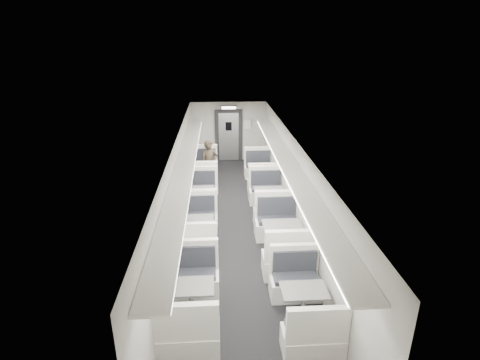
{
  "coord_description": "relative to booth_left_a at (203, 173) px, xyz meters",
  "views": [
    {
      "loc": [
        -0.46,
        -8.88,
        4.84
      ],
      "look_at": [
        0.13,
        0.56,
        1.19
      ],
      "focal_mm": 28.0,
      "sensor_mm": 36.0,
      "label": 1
    }
  ],
  "objects": [
    {
      "name": "luggage_rack_left",
      "position": [
        -0.24,
        -3.68,
        1.54
      ],
      "size": [
        0.46,
        10.4,
        0.09
      ],
      "color": "white",
      "rests_on": "room"
    },
    {
      "name": "booth_left_d",
      "position": [
        0.0,
        -6.73,
        -0.01
      ],
      "size": [
        1.02,
        2.06,
        1.1
      ],
      "color": "white",
      "rests_on": "room"
    },
    {
      "name": "wall_notice",
      "position": [
        1.75,
        2.54,
        1.12
      ],
      "size": [
        0.32,
        0.02,
        0.4
      ],
      "primitive_type": "cube",
      "color": "silver",
      "rests_on": "room"
    },
    {
      "name": "booth_left_a",
      "position": [
        0.0,
        0.0,
        0.0
      ],
      "size": [
        1.04,
        2.12,
        1.13
      ],
      "color": "white",
      "rests_on": "room"
    },
    {
      "name": "booth_right_a",
      "position": [
        2.0,
        -0.23,
        -0.01
      ],
      "size": [
        1.0,
        2.03,
        1.09
      ],
      "color": "white",
      "rests_on": "room"
    },
    {
      "name": "exit_sign",
      "position": [
        1.0,
        2.06,
        1.9
      ],
      "size": [
        0.62,
        0.12,
        0.16
      ],
      "color": "black",
      "rests_on": "room"
    },
    {
      "name": "luggage_rack_right",
      "position": [
        2.24,
        -3.68,
        1.54
      ],
      "size": [
        0.46,
        10.4,
        0.09
      ],
      "color": "white",
      "rests_on": "room"
    },
    {
      "name": "passenger",
      "position": [
        0.25,
        -0.23,
        0.42
      ],
      "size": [
        0.65,
        0.49,
        1.6
      ],
      "primitive_type": "imported",
      "rotation": [
        0.0,
        0.0,
        0.19
      ],
      "color": "black",
      "rests_on": "room"
    },
    {
      "name": "window_d",
      "position": [
        -0.49,
        -6.58,
        0.97
      ],
      "size": [
        0.02,
        1.18,
        0.84
      ],
      "primitive_type": "cube",
      "color": "black",
      "rests_on": "room"
    },
    {
      "name": "window_a",
      "position": [
        -0.49,
        0.02,
        0.97
      ],
      "size": [
        0.02,
        1.18,
        0.84
      ],
      "primitive_type": "cube",
      "color": "black",
      "rests_on": "room"
    },
    {
      "name": "window_c",
      "position": [
        -0.49,
        -4.38,
        0.97
      ],
      "size": [
        0.02,
        1.18,
        0.84
      ],
      "primitive_type": "cube",
      "color": "black",
      "rests_on": "room"
    },
    {
      "name": "vestibule_door",
      "position": [
        1.0,
        2.55,
        0.66
      ],
      "size": [
        1.1,
        0.13,
        2.1
      ],
      "color": "black",
      "rests_on": "room"
    },
    {
      "name": "booth_left_b",
      "position": [
        0.0,
        -2.22,
        -0.02
      ],
      "size": [
        0.99,
        2.01,
        1.07
      ],
      "color": "white",
      "rests_on": "room"
    },
    {
      "name": "room",
      "position": [
        1.0,
        -3.38,
        0.82
      ],
      "size": [
        3.24,
        12.24,
        2.64
      ],
      "color": "black",
      "rests_on": "ground"
    },
    {
      "name": "booth_right_b",
      "position": [
        2.0,
        -2.49,
        -0.0
      ],
      "size": [
        1.04,
        2.11,
        1.13
      ],
      "color": "white",
      "rests_on": "room"
    },
    {
      "name": "booth_right_d",
      "position": [
        2.0,
        -6.93,
        -0.02
      ],
      "size": [
        0.98,
        1.98,
        1.06
      ],
      "color": "white",
      "rests_on": "room"
    },
    {
      "name": "window_b",
      "position": [
        -0.49,
        -2.18,
        0.97
      ],
      "size": [
        0.02,
        1.18,
        0.84
      ],
      "primitive_type": "cube",
      "color": "black",
      "rests_on": "room"
    },
    {
      "name": "booth_left_c",
      "position": [
        0.0,
        -4.08,
        -0.03
      ],
      "size": [
        0.97,
        1.97,
        1.05
      ],
      "color": "white",
      "rests_on": "room"
    },
    {
      "name": "booth_right_c",
      "position": [
        2.0,
        -4.68,
        0.02
      ],
      "size": [
        1.1,
        2.22,
        1.19
      ],
      "color": "white",
      "rests_on": "room"
    }
  ]
}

